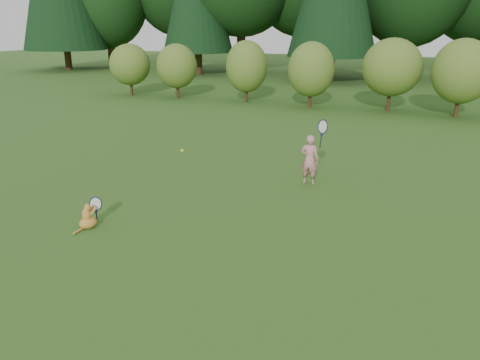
% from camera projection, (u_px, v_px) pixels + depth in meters
% --- Properties ---
extents(ground, '(100.00, 100.00, 0.00)m').
position_uv_depth(ground, '(211.00, 233.00, 7.69)').
color(ground, '#1F4B15').
rests_on(ground, ground).
extents(shrub_row, '(28.00, 3.00, 2.80)m').
position_uv_depth(shrub_row, '(345.00, 74.00, 18.75)').
color(shrub_row, '#4E6C21').
rests_on(shrub_row, ground).
extents(child, '(0.61, 0.38, 1.61)m').
position_uv_depth(child, '(310.00, 159.00, 9.92)').
color(child, '#D07C83').
rests_on(child, ground).
extents(cat, '(0.43, 0.63, 0.59)m').
position_uv_depth(cat, '(88.00, 215.00, 7.84)').
color(cat, '#BE7824').
rests_on(cat, ground).
extents(tennis_ball, '(0.06, 0.06, 0.06)m').
position_uv_depth(tennis_ball, '(182.00, 151.00, 8.70)').
color(tennis_ball, yellow).
rests_on(tennis_ball, ground).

